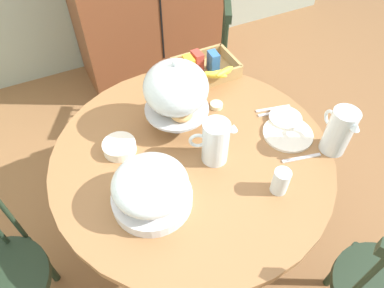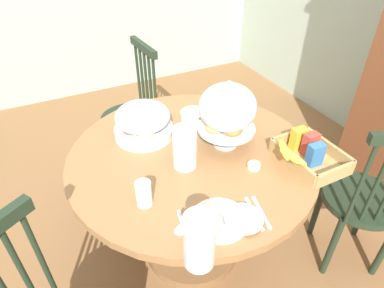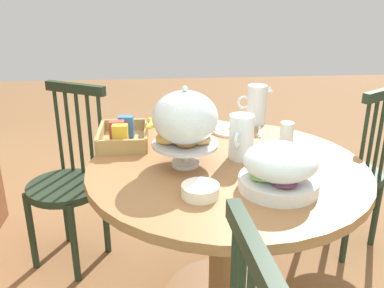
{
  "view_description": "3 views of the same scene",
  "coord_description": "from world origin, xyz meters",
  "px_view_note": "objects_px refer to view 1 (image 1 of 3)",
  "views": [
    {
      "loc": [
        -0.46,
        -0.93,
        1.86
      ],
      "look_at": [
        -0.04,
        -0.08,
        0.79
      ],
      "focal_mm": 32.25,
      "sensor_mm": 36.0,
      "label": 1
    },
    {
      "loc": [
        1.07,
        -0.64,
        1.71
      ],
      "look_at": [
        -0.04,
        -0.08,
        0.79
      ],
      "focal_mm": 30.73,
      "sensor_mm": 36.0,
      "label": 2
    },
    {
      "loc": [
        -1.69,
        0.2,
        1.48
      ],
      "look_at": [
        -0.04,
        0.07,
        0.84
      ],
      "focal_mm": 40.05,
      "sensor_mm": 36.0,
      "label": 3
    }
  ],
  "objects_px": {
    "pastry_stand_with_dome": "(176,90)",
    "milk_pitcher": "(338,133)",
    "drinking_glass": "(281,181)",
    "windsor_chair_facing_door": "(201,76)",
    "butter_dish": "(216,105)",
    "orange_juice_pitcher": "(215,144)",
    "china_plate_large": "(288,134)",
    "dining_table": "(192,181)",
    "fruit_platter_covered": "(151,189)",
    "cereal_basket": "(205,68)",
    "china_plate_small": "(285,118)",
    "cereal_bowl": "(120,147)"
  },
  "relations": [
    {
      "from": "china_plate_large",
      "to": "orange_juice_pitcher",
      "type": "bearing_deg",
      "value": 175.68
    },
    {
      "from": "dining_table",
      "to": "fruit_platter_covered",
      "type": "distance_m",
      "value": 0.41
    },
    {
      "from": "windsor_chair_facing_door",
      "to": "cereal_bowl",
      "type": "relative_size",
      "value": 6.96
    },
    {
      "from": "pastry_stand_with_dome",
      "to": "butter_dish",
      "type": "bearing_deg",
      "value": 5.96
    },
    {
      "from": "pastry_stand_with_dome",
      "to": "cereal_basket",
      "type": "relative_size",
      "value": 1.09
    },
    {
      "from": "orange_juice_pitcher",
      "to": "cereal_basket",
      "type": "xyz_separation_m",
      "value": [
        0.23,
        0.51,
        -0.05
      ]
    },
    {
      "from": "drinking_glass",
      "to": "butter_dish",
      "type": "xyz_separation_m",
      "value": [
        0.01,
        0.52,
        -0.04
      ]
    },
    {
      "from": "dining_table",
      "to": "orange_juice_pitcher",
      "type": "distance_m",
      "value": 0.32
    },
    {
      "from": "china_plate_large",
      "to": "cereal_bowl",
      "type": "xyz_separation_m",
      "value": [
        -0.69,
        0.24,
        0.02
      ]
    },
    {
      "from": "pastry_stand_with_dome",
      "to": "fruit_platter_covered",
      "type": "xyz_separation_m",
      "value": [
        -0.25,
        -0.33,
        -0.11
      ]
    },
    {
      "from": "china_plate_large",
      "to": "butter_dish",
      "type": "relative_size",
      "value": 3.67
    },
    {
      "from": "cereal_bowl",
      "to": "windsor_chair_facing_door",
      "type": "bearing_deg",
      "value": 41.5
    },
    {
      "from": "windsor_chair_facing_door",
      "to": "china_plate_large",
      "type": "distance_m",
      "value": 0.92
    },
    {
      "from": "pastry_stand_with_dome",
      "to": "cereal_basket",
      "type": "bearing_deg",
      "value": 43.3
    },
    {
      "from": "orange_juice_pitcher",
      "to": "china_plate_small",
      "type": "height_order",
      "value": "orange_juice_pitcher"
    },
    {
      "from": "dining_table",
      "to": "orange_juice_pitcher",
      "type": "relative_size",
      "value": 6.02
    },
    {
      "from": "butter_dish",
      "to": "windsor_chair_facing_door",
      "type": "bearing_deg",
      "value": 69.18
    },
    {
      "from": "dining_table",
      "to": "orange_juice_pitcher",
      "type": "height_order",
      "value": "orange_juice_pitcher"
    },
    {
      "from": "windsor_chair_facing_door",
      "to": "butter_dish",
      "type": "bearing_deg",
      "value": -110.82
    },
    {
      "from": "milk_pitcher",
      "to": "butter_dish",
      "type": "height_order",
      "value": "milk_pitcher"
    },
    {
      "from": "drinking_glass",
      "to": "butter_dish",
      "type": "bearing_deg",
      "value": 88.52
    },
    {
      "from": "pastry_stand_with_dome",
      "to": "cereal_basket",
      "type": "xyz_separation_m",
      "value": [
        0.28,
        0.26,
        -0.15
      ]
    },
    {
      "from": "orange_juice_pitcher",
      "to": "butter_dish",
      "type": "bearing_deg",
      "value": 59.49
    },
    {
      "from": "cereal_basket",
      "to": "fruit_platter_covered",
      "type": "bearing_deg",
      "value": -131.85
    },
    {
      "from": "pastry_stand_with_dome",
      "to": "drinking_glass",
      "type": "relative_size",
      "value": 3.13
    },
    {
      "from": "windsor_chair_facing_door",
      "to": "cereal_bowl",
      "type": "bearing_deg",
      "value": -138.5
    },
    {
      "from": "fruit_platter_covered",
      "to": "drinking_glass",
      "type": "relative_size",
      "value": 2.73
    },
    {
      "from": "fruit_platter_covered",
      "to": "drinking_glass",
      "type": "distance_m",
      "value": 0.48
    },
    {
      "from": "windsor_chair_facing_door",
      "to": "china_plate_small",
      "type": "height_order",
      "value": "windsor_chair_facing_door"
    },
    {
      "from": "windsor_chair_facing_door",
      "to": "china_plate_small",
      "type": "xyz_separation_m",
      "value": [
        0.02,
        -0.79,
        0.3
      ]
    },
    {
      "from": "cereal_basket",
      "to": "china_plate_small",
      "type": "relative_size",
      "value": 2.11
    },
    {
      "from": "orange_juice_pitcher",
      "to": "milk_pitcher",
      "type": "distance_m",
      "value": 0.5
    },
    {
      "from": "pastry_stand_with_dome",
      "to": "milk_pitcher",
      "type": "bearing_deg",
      "value": -38.66
    },
    {
      "from": "milk_pitcher",
      "to": "butter_dish",
      "type": "relative_size",
      "value": 3.52
    },
    {
      "from": "dining_table",
      "to": "milk_pitcher",
      "type": "relative_size",
      "value": 5.63
    },
    {
      "from": "orange_juice_pitcher",
      "to": "butter_dish",
      "type": "height_order",
      "value": "orange_juice_pitcher"
    },
    {
      "from": "fruit_platter_covered",
      "to": "cereal_bowl",
      "type": "relative_size",
      "value": 2.14
    },
    {
      "from": "milk_pitcher",
      "to": "cereal_bowl",
      "type": "relative_size",
      "value": 1.51
    },
    {
      "from": "milk_pitcher",
      "to": "butter_dish",
      "type": "distance_m",
      "value": 0.55
    },
    {
      "from": "dining_table",
      "to": "china_plate_small",
      "type": "bearing_deg",
      "value": -2.18
    },
    {
      "from": "cereal_basket",
      "to": "dining_table",
      "type": "bearing_deg",
      "value": -123.65
    },
    {
      "from": "windsor_chair_facing_door",
      "to": "orange_juice_pitcher",
      "type": "height_order",
      "value": "windsor_chair_facing_door"
    },
    {
      "from": "china_plate_large",
      "to": "drinking_glass",
      "type": "distance_m",
      "value": 0.31
    },
    {
      "from": "dining_table",
      "to": "drinking_glass",
      "type": "height_order",
      "value": "drinking_glass"
    },
    {
      "from": "milk_pitcher",
      "to": "china_plate_small",
      "type": "xyz_separation_m",
      "value": [
        -0.08,
        0.23,
        -0.08
      ]
    },
    {
      "from": "drinking_glass",
      "to": "windsor_chair_facing_door",
      "type": "bearing_deg",
      "value": 78.0
    },
    {
      "from": "cereal_basket",
      "to": "china_plate_small",
      "type": "bearing_deg",
      "value": -69.31
    },
    {
      "from": "milk_pitcher",
      "to": "china_plate_large",
      "type": "relative_size",
      "value": 0.96
    },
    {
      "from": "pastry_stand_with_dome",
      "to": "china_plate_large",
      "type": "height_order",
      "value": "pastry_stand_with_dome"
    },
    {
      "from": "windsor_chair_facing_door",
      "to": "drinking_glass",
      "type": "xyz_separation_m",
      "value": [
        -0.23,
        -1.09,
        0.34
      ]
    }
  ]
}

